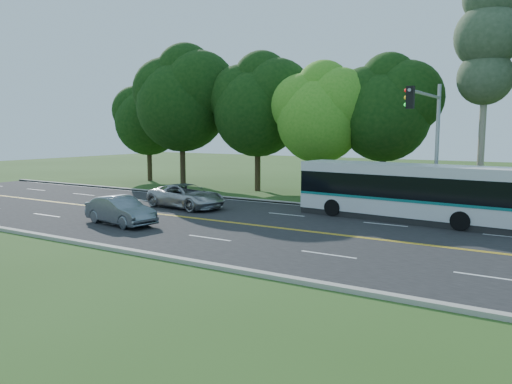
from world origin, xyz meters
The scene contains 12 objects.
ground centered at (0.00, 0.00, 0.00)m, with size 120.00×120.00×0.00m, color #2C4B19.
road centered at (0.00, 0.00, 0.01)m, with size 60.00×14.00×0.02m, color black.
curb_north centered at (0.00, 7.15, 0.07)m, with size 60.00×0.30×0.15m, color #A5A095.
curb_south centered at (0.00, -7.15, 0.07)m, with size 60.00×0.30×0.15m, color #A5A095.
grass_verge centered at (0.00, 9.00, 0.05)m, with size 60.00×4.00×0.10m, color #2C4B19.
lane_markings centered at (-0.09, 0.00, 0.02)m, with size 57.60×13.82×0.00m.
tree_row centered at (-5.15, 12.13, 6.73)m, with size 44.70×9.10×13.84m.
bougainvillea_hedge centered at (7.18, 8.15, 0.72)m, with size 9.50×2.25×1.50m.
traffic_signal centered at (6.49, 5.40, 4.67)m, with size 0.42×6.10×7.00m.
transit_bus centered at (5.43, 5.14, 1.44)m, with size 11.16×3.42×2.87m.
sedan centered at (-6.07, -3.27, 0.71)m, with size 1.45×4.16×1.37m, color slate.
suv centered at (-6.70, 2.52, 0.72)m, with size 2.34×5.07×1.41m, color #ADAFB1.
Camera 1 is at (12.15, -20.34, 4.61)m, focal length 35.00 mm.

